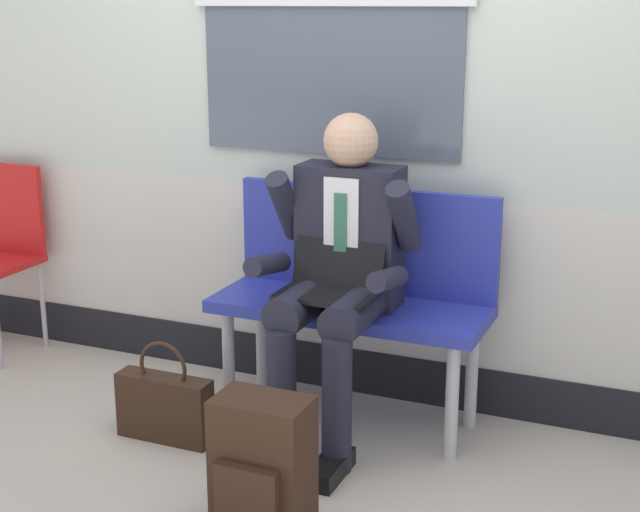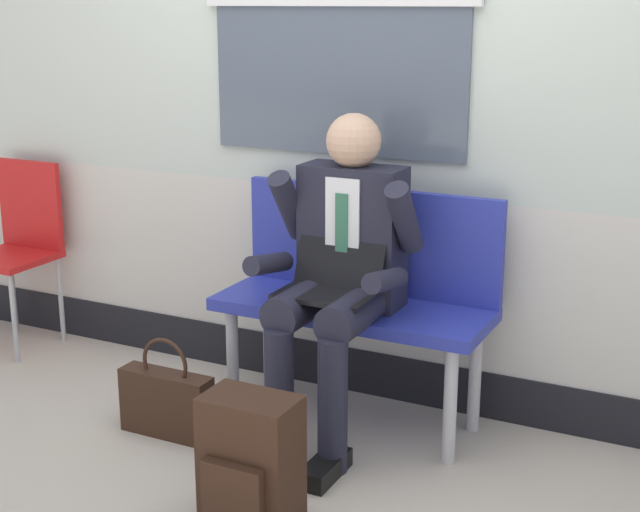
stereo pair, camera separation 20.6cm
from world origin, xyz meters
The scene contains 7 objects.
ground_plane centered at (0.00, 0.00, 0.00)m, with size 18.00×18.00×0.00m, color #B2A899.
station_wall centered at (0.00, 0.79, 1.56)m, with size 6.53×0.16×3.15m.
bench_with_person centered at (0.08, 0.52, 0.56)m, with size 1.10×0.42×0.94m.
person_seated centered at (0.08, 0.32, 0.68)m, with size 0.57×0.70×1.26m.
backpack centered at (0.12, -0.41, 0.22)m, with size 0.31×0.23×0.46m.
handbag centered at (-0.52, 0.01, 0.14)m, with size 0.39×0.10×0.41m.
folding_chair centered at (-1.78, 0.56, 0.55)m, with size 0.38×0.38×0.91m.
Camera 2 is at (1.53, -2.71, 1.66)m, focal length 51.73 mm.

